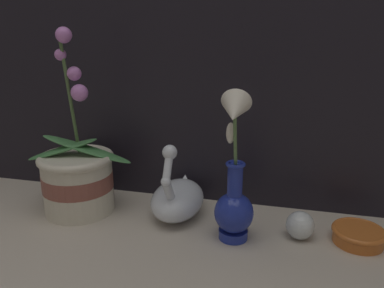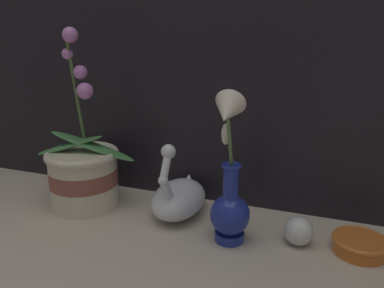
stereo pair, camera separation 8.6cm
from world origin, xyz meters
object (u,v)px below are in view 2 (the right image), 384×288
orchid_potted_plant (84,172)px  glass_sphere (298,231)px  blue_vase (229,195)px  amber_dish (360,244)px  swan_figurine (179,196)px

orchid_potted_plant → glass_sphere: size_ratio=7.22×
blue_vase → glass_sphere: bearing=17.2°
amber_dish → swan_figurine: bearing=175.7°
glass_sphere → blue_vase: bearing=-162.8°
swan_figurine → blue_vase: 0.18m
orchid_potted_plant → swan_figurine: orchid_potted_plant is taller
orchid_potted_plant → blue_vase: size_ratio=1.33×
blue_vase → glass_sphere: blue_vase is taller
swan_figurine → glass_sphere: 0.30m
swan_figurine → amber_dish: (0.42, -0.03, -0.03)m
orchid_potted_plant → swan_figurine: (0.25, 0.03, -0.04)m
orchid_potted_plant → amber_dish: (0.67, 0.00, -0.07)m
blue_vase → amber_dish: bearing=11.6°
orchid_potted_plant → blue_vase: 0.40m
orchid_potted_plant → glass_sphere: (0.54, -0.01, -0.06)m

